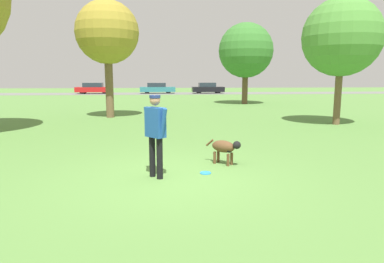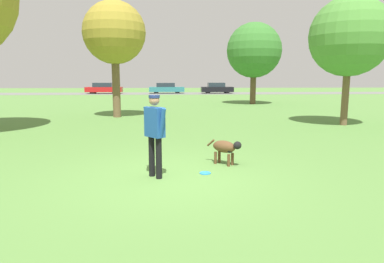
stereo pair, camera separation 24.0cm
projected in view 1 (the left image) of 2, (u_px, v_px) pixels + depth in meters
name	position (u px, v px, depth m)	size (l,w,h in m)	color
ground_plane	(173.00, 178.00, 7.22)	(120.00, 120.00, 0.00)	#56843D
far_road_strip	(163.00, 93.00, 43.99)	(120.00, 6.00, 0.01)	slate
person	(155.00, 129.00, 7.10)	(0.53, 0.61, 1.75)	black
dog	(225.00, 147.00, 8.29)	(0.80, 0.77, 0.62)	brown
frisbee	(205.00, 173.00, 7.58)	(0.25, 0.25, 0.02)	#268CE5
tree_far_right	(246.00, 51.00, 26.41)	(4.20, 4.20, 6.24)	brown
tree_mid_center	(107.00, 33.00, 17.38)	(3.21, 3.21, 5.97)	brown
tree_near_right	(342.00, 37.00, 14.80)	(3.39, 3.39, 5.51)	brown
parked_car_red	(94.00, 88.00, 43.12)	(4.57, 1.76, 1.38)	red
parked_car_teal	(157.00, 88.00, 44.16)	(4.54, 1.90, 1.35)	teal
parked_car_black	(208.00, 88.00, 44.40)	(4.12, 1.79, 1.38)	black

